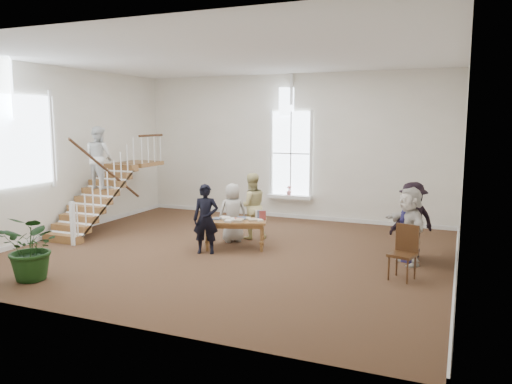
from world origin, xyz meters
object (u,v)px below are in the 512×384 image
at_px(elderly_woman, 233,213).
at_px(police_officer, 206,219).
at_px(library_table, 235,223).
at_px(woman_cluster_b, 412,220).
at_px(side_chair, 404,249).
at_px(woman_cluster_c, 409,226).
at_px(floor_plant, 33,247).
at_px(person_yellow, 251,206).
at_px(woman_cluster_a, 407,229).

bearing_deg(elderly_woman, police_officer, 46.90).
xyz_separation_m(library_table, elderly_woman, (-0.35, 0.60, 0.13)).
height_order(woman_cluster_b, side_chair, woman_cluster_b).
height_order(woman_cluster_c, floor_plant, woman_cluster_c).
distance_m(person_yellow, woman_cluster_c, 4.15).
distance_m(woman_cluster_a, woman_cluster_c, 0.24).
bearing_deg(police_officer, woman_cluster_a, -4.73).
xyz_separation_m(library_table, floor_plant, (-2.61, -3.69, 0.04)).
bearing_deg(person_yellow, floor_plant, 22.85).
distance_m(person_yellow, side_chair, 4.53).
distance_m(person_yellow, woman_cluster_b, 4.07).
relative_size(library_table, person_yellow, 0.96).
relative_size(woman_cluster_a, side_chair, 1.37).
xyz_separation_m(woman_cluster_a, side_chair, (0.09, -1.27, -0.13)).
height_order(library_table, woman_cluster_c, woman_cluster_c).
distance_m(woman_cluster_a, woman_cluster_b, 0.47).
height_order(woman_cluster_a, floor_plant, woman_cluster_a).
distance_m(woman_cluster_a, floor_plant, 7.75).
xyz_separation_m(police_officer, elderly_woman, (0.10, 1.25, -0.06)).
height_order(library_table, person_yellow, person_yellow).
distance_m(library_table, woman_cluster_b, 4.12).
bearing_deg(elderly_woman, floor_plant, 23.72).
bearing_deg(elderly_woman, side_chair, 123.50).
bearing_deg(woman_cluster_c, floor_plant, -90.03).
xyz_separation_m(woman_cluster_b, floor_plant, (-6.62, -4.59, -0.20)).
xyz_separation_m(person_yellow, woman_cluster_b, (4.06, -0.20, -0.01)).
height_order(police_officer, elderly_woman, police_officer).
height_order(library_table, side_chair, side_chair).
xyz_separation_m(elderly_woman, floor_plant, (-2.26, -4.29, -0.10)).
distance_m(library_table, side_chair, 4.12).
bearing_deg(side_chair, floor_plant, -140.47).
distance_m(police_officer, elderly_woman, 1.26).
xyz_separation_m(library_table, police_officer, (-0.45, -0.65, 0.19)).
xyz_separation_m(library_table, person_yellow, (-0.05, 1.10, 0.24)).
bearing_deg(elderly_woman, woman_cluster_b, 145.35).
relative_size(police_officer, woman_cluster_c, 0.96).
height_order(elderly_woman, floor_plant, elderly_woman).
bearing_deg(woman_cluster_b, woman_cluster_c, 48.34).
bearing_deg(woman_cluster_c, side_chair, -29.37).
bearing_deg(woman_cluster_c, library_table, -117.26).
bearing_deg(elderly_woman, woman_cluster_c, 136.83).
height_order(person_yellow, side_chair, person_yellow).
bearing_deg(woman_cluster_c, police_officer, -109.40).
bearing_deg(floor_plant, library_table, 54.72).
xyz_separation_m(elderly_woman, woman_cluster_a, (4.30, -0.15, -0.02)).
xyz_separation_m(police_officer, floor_plant, (-2.16, -3.04, -0.16)).
distance_m(elderly_woman, person_yellow, 0.59).
distance_m(elderly_woman, side_chair, 4.62).
relative_size(library_table, elderly_woman, 1.10).
relative_size(person_yellow, woman_cluster_c, 1.02).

